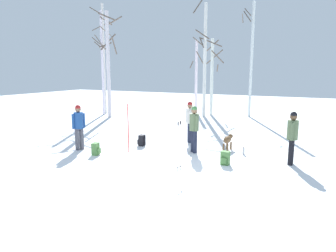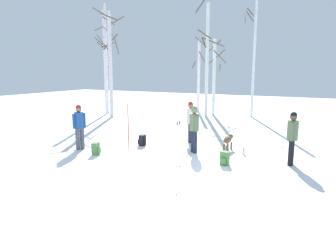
# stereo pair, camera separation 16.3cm
# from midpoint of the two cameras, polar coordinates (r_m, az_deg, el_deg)

# --- Properties ---
(ground_plane) EXTENTS (60.00, 60.00, 0.00)m
(ground_plane) POSITION_cam_midpoint_polar(r_m,az_deg,el_deg) (9.32, -3.19, -8.62)
(ground_plane) COLOR white
(person_0) EXTENTS (0.34, 0.52, 1.72)m
(person_0) POSITION_cam_midpoint_polar(r_m,az_deg,el_deg) (10.65, 21.30, -1.46)
(person_0) COLOR black
(person_0) RESTS_ON ground_plane
(person_1) EXTENTS (0.34, 0.48, 1.72)m
(person_1) POSITION_cam_midpoint_polar(r_m,az_deg,el_deg) (12.29, -16.32, 0.29)
(person_1) COLOR #4C4C56
(person_1) RESTS_ON ground_plane
(person_2) EXTENTS (0.40, 0.39, 1.72)m
(person_2) POSITION_cam_midpoint_polar(r_m,az_deg,el_deg) (11.43, 4.37, -0.04)
(person_2) COLOR #1E2338
(person_2) RESTS_ON ground_plane
(person_3) EXTENTS (0.34, 0.46, 1.72)m
(person_3) POSITION_cam_midpoint_polar(r_m,az_deg,el_deg) (13.04, 3.63, 1.23)
(person_3) COLOR #1E2338
(person_3) RESTS_ON ground_plane
(dog) EXTENTS (0.25, 0.90, 0.57)m
(dog) POSITION_cam_midpoint_polar(r_m,az_deg,el_deg) (12.06, 10.47, -2.51)
(dog) COLOR brown
(dog) RESTS_ON ground_plane
(ski_pair_planted_0) EXTENTS (0.10, 0.19, 1.80)m
(ski_pair_planted_0) POSITION_cam_midpoint_polar(r_m,az_deg,el_deg) (11.52, -7.65, -0.45)
(ski_pair_planted_0) COLOR red
(ski_pair_planted_0) RESTS_ON ground_plane
(ski_poles_0) EXTENTS (0.07, 0.27, 1.49)m
(ski_poles_0) POSITION_cam_midpoint_polar(r_m,az_deg,el_deg) (9.47, 1.56, -3.31)
(ski_poles_0) COLOR #B2B2BC
(ski_poles_0) RESTS_ON ground_plane
(backpack_0) EXTENTS (0.31, 0.28, 0.44)m
(backpack_0) POSITION_cam_midpoint_polar(r_m,az_deg,el_deg) (12.61, -5.19, -2.64)
(backpack_0) COLOR black
(backpack_0) RESTS_ON ground_plane
(backpack_1) EXTENTS (0.32, 0.30, 0.44)m
(backpack_1) POSITION_cam_midpoint_polar(r_m,az_deg,el_deg) (11.52, -13.40, -4.11)
(backpack_1) COLOR #4C7F3F
(backpack_1) RESTS_ON ground_plane
(backpack_2) EXTENTS (0.28, 0.30, 0.44)m
(backpack_2) POSITION_cam_midpoint_polar(r_m,az_deg,el_deg) (10.23, 9.92, -5.79)
(backpack_2) COLOR #4C7F3F
(backpack_2) RESTS_ON ground_plane
(water_bottle_0) EXTENTS (0.08, 0.08, 0.26)m
(water_bottle_0) POSITION_cam_midpoint_polar(r_m,az_deg,el_deg) (11.61, 13.20, -4.45)
(water_bottle_0) COLOR silver
(water_bottle_0) RESTS_ON ground_plane
(birch_tree_0) EXTENTS (1.18, 0.95, 7.37)m
(birch_tree_0) POSITION_cam_midpoint_polar(r_m,az_deg,el_deg) (22.27, -11.85, 12.05)
(birch_tree_0) COLOR silver
(birch_tree_0) RESTS_ON ground_plane
(birch_tree_1) EXTENTS (1.42, 1.42, 6.84)m
(birch_tree_1) POSITION_cam_midpoint_polar(r_m,az_deg,el_deg) (21.80, -12.09, 11.35)
(birch_tree_1) COLOR silver
(birch_tree_1) RESTS_ON ground_plane
(birch_tree_2) EXTENTS (1.41, 1.42, 6.56)m
(birch_tree_2) POSITION_cam_midpoint_polar(r_m,az_deg,el_deg) (20.37, -11.03, 11.31)
(birch_tree_2) COLOR silver
(birch_tree_2) RESTS_ON ground_plane
(birch_tree_3) EXTENTS (1.01, 0.91, 5.29)m
(birch_tree_3) POSITION_cam_midpoint_polar(r_m,az_deg,el_deg) (22.94, 4.96, 9.26)
(birch_tree_3) COLOR silver
(birch_tree_3) RESTS_ON ground_plane
(birch_tree_4) EXTENTS (1.13, 1.19, 7.52)m
(birch_tree_4) POSITION_cam_midpoint_polar(r_m,az_deg,el_deg) (20.59, 6.45, 12.01)
(birch_tree_4) COLOR silver
(birch_tree_4) RESTS_ON ground_plane
(birch_tree_5) EXTENTS (1.47, 1.50, 5.04)m
(birch_tree_5) POSITION_cam_midpoint_polar(r_m,az_deg,el_deg) (21.21, 7.82, 9.30)
(birch_tree_5) COLOR silver
(birch_tree_5) RESTS_ON ground_plane
(birch_tree_6) EXTENTS (0.93, 1.30, 7.18)m
(birch_tree_6) POSITION_cam_midpoint_polar(r_m,az_deg,el_deg) (20.90, 14.69, 11.88)
(birch_tree_6) COLOR silver
(birch_tree_6) RESTS_ON ground_plane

